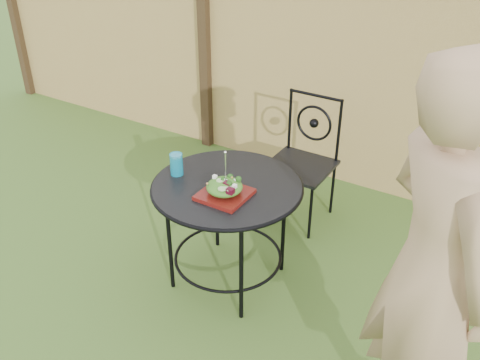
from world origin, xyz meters
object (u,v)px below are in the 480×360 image
(diner, at_px, (432,270))
(salad_plate, at_px, (225,195))
(patio_table, at_px, (227,204))
(patio_chair, at_px, (303,157))

(diner, xyz_separation_m, salad_plate, (-1.23, 0.32, -0.21))
(patio_table, distance_m, patio_chair, 0.94)
(patio_chair, bearing_deg, patio_table, -94.04)
(patio_table, relative_size, salad_plate, 3.42)
(salad_plate, bearing_deg, patio_table, 116.76)
(patio_table, relative_size, patio_chair, 0.97)
(patio_table, relative_size, diner, 0.49)
(patio_table, xyz_separation_m, diner, (1.29, -0.43, 0.36))
(patio_chair, bearing_deg, salad_plate, -90.39)
(salad_plate, bearing_deg, diner, -14.45)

